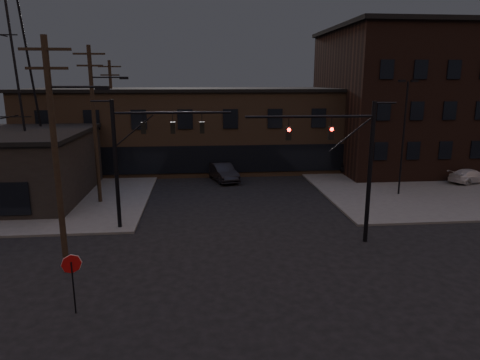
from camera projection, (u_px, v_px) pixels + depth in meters
name	position (u px, v px, depth m)	size (l,w,h in m)	color
ground	(266.00, 282.00, 19.77)	(140.00, 140.00, 0.00)	black
sidewalk_ne	(448.00, 172.00, 43.12)	(30.00, 30.00, 0.15)	#474744
building_row	(226.00, 129.00, 46.01)	(40.00, 12.00, 8.00)	#4E3A29
building_right	(434.00, 101.00, 45.43)	(22.00, 16.00, 14.00)	black
traffic_signal_near	(351.00, 158.00, 23.51)	(7.12, 0.24, 8.00)	black
traffic_signal_far	(137.00, 150.00, 25.77)	(7.12, 0.24, 8.00)	black
stop_sign	(72.00, 270.00, 16.69)	(0.72, 0.33, 2.48)	black
utility_pole_near	(57.00, 153.00, 19.51)	(3.70, 0.28, 11.00)	black
utility_pole_mid	(95.00, 122.00, 30.99)	(3.70, 0.28, 11.50)	black
utility_pole_far	(113.00, 114.00, 42.60)	(2.20, 0.28, 11.00)	black
transmission_tower	(0.00, 35.00, 32.72)	(7.00, 7.00, 25.00)	black
lot_light_a	(404.00, 127.00, 33.30)	(1.50, 0.28, 9.14)	black
lot_light_b	(442.00, 121.00, 38.70)	(1.50, 0.28, 9.14)	black
parked_car_lot_a	(358.00, 164.00, 42.67)	(1.77, 4.39, 1.50)	black
parked_car_lot_b	(470.00, 176.00, 38.19)	(1.71, 4.22, 1.22)	#BDBDC0
car_crossing	(223.00, 172.00, 39.57)	(1.71, 4.92, 1.62)	black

